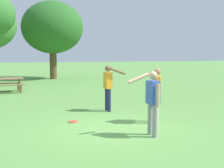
{
  "coord_description": "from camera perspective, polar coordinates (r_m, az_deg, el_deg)",
  "views": [
    {
      "loc": [
        -2.39,
        -7.61,
        2.09
      ],
      "look_at": [
        0.64,
        2.33,
        1.0
      ],
      "focal_mm": 47.62,
      "sensor_mm": 36.0,
      "label": 1
    }
  ],
  "objects": [
    {
      "name": "frisbee",
      "position": [
        9.16,
        -7.52,
        -7.17
      ],
      "size": [
        0.3,
        0.3,
        0.03
      ],
      "primitive_type": "cylinder",
      "color": "#E04733",
      "rests_on": "ground"
    },
    {
      "name": "person_bystander",
      "position": [
        8.98,
        8.64,
        -1.42
      ],
      "size": [
        0.38,
        0.54,
        1.64
      ],
      "color": "#B7AD93",
      "rests_on": "ground"
    },
    {
      "name": "ground_plane",
      "position": [
        8.24,
        0.49,
        -8.7
      ],
      "size": [
        120.0,
        120.0,
        0.0
      ],
      "primitive_type": "plane",
      "color": "#609947"
    },
    {
      "name": "person_thrower",
      "position": [
        7.48,
        7.75,
        -2.74
      ],
      "size": [
        0.69,
        0.61,
        1.64
      ],
      "color": "gray",
      "rests_on": "ground"
    },
    {
      "name": "picnic_table_near",
      "position": [
        16.63,
        -19.64,
        0.37
      ],
      "size": [
        1.88,
        1.64,
        0.77
      ],
      "color": "olive",
      "rests_on": "ground"
    },
    {
      "name": "person_catcher",
      "position": [
        10.64,
        -0.72,
        -0.1
      ],
      "size": [
        0.69,
        0.61,
        1.64
      ],
      "color": "#1E234C",
      "rests_on": "ground"
    },
    {
      "name": "tree_far_right",
      "position": [
        24.43,
        -11.35,
        10.55
      ],
      "size": [
        4.87,
        4.87,
        6.17
      ],
      "color": "brown",
      "rests_on": "ground"
    }
  ]
}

